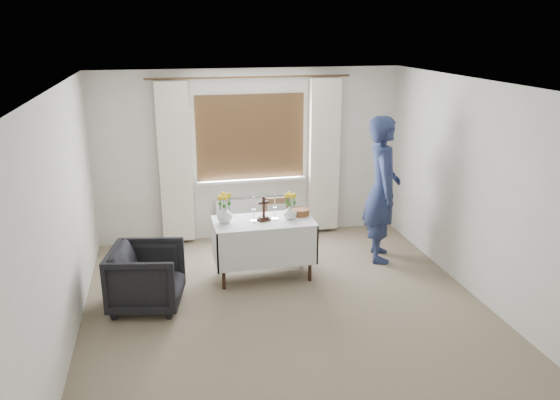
{
  "coord_description": "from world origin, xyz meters",
  "views": [
    {
      "loc": [
        -1.26,
        -5.25,
        3.05
      ],
      "look_at": [
        0.07,
        0.8,
        1.08
      ],
      "focal_mm": 35.0,
      "sensor_mm": 36.0,
      "label": 1
    }
  ],
  "objects_px": {
    "armchair": "(147,277)",
    "person": "(382,189)",
    "flower_vase_right": "(290,212)",
    "flower_vase_left": "(225,215)",
    "altar_table": "(264,249)",
    "wooden_cross": "(264,209)",
    "wooden_chair": "(280,227)"
  },
  "relations": [
    {
      "from": "wooden_chair",
      "to": "wooden_cross",
      "type": "height_order",
      "value": "wooden_cross"
    },
    {
      "from": "altar_table",
      "to": "person",
      "type": "relative_size",
      "value": 0.63
    },
    {
      "from": "flower_vase_left",
      "to": "flower_vase_right",
      "type": "relative_size",
      "value": 1.13
    },
    {
      "from": "wooden_chair",
      "to": "flower_vase_left",
      "type": "height_order",
      "value": "flower_vase_left"
    },
    {
      "from": "wooden_chair",
      "to": "flower_vase_right",
      "type": "bearing_deg",
      "value": -92.21
    },
    {
      "from": "person",
      "to": "armchair",
      "type": "bearing_deg",
      "value": 117.67
    },
    {
      "from": "person",
      "to": "wooden_cross",
      "type": "relative_size",
      "value": 6.33
    },
    {
      "from": "person",
      "to": "altar_table",
      "type": "bearing_deg",
      "value": 113.29
    },
    {
      "from": "person",
      "to": "wooden_chair",
      "type": "bearing_deg",
      "value": 86.22
    },
    {
      "from": "wooden_chair",
      "to": "flower_vase_right",
      "type": "height_order",
      "value": "flower_vase_right"
    },
    {
      "from": "flower_vase_left",
      "to": "flower_vase_right",
      "type": "height_order",
      "value": "flower_vase_left"
    },
    {
      "from": "armchair",
      "to": "person",
      "type": "bearing_deg",
      "value": -66.0
    },
    {
      "from": "person",
      "to": "flower_vase_left",
      "type": "distance_m",
      "value": 2.15
    },
    {
      "from": "altar_table",
      "to": "flower_vase_left",
      "type": "distance_m",
      "value": 0.68
    },
    {
      "from": "altar_table",
      "to": "flower_vase_right",
      "type": "height_order",
      "value": "flower_vase_right"
    },
    {
      "from": "armchair",
      "to": "flower_vase_right",
      "type": "relative_size",
      "value": 4.42
    },
    {
      "from": "altar_table",
      "to": "flower_vase_left",
      "type": "relative_size",
      "value": 6.14
    },
    {
      "from": "wooden_chair",
      "to": "flower_vase_left",
      "type": "bearing_deg",
      "value": -141.97
    },
    {
      "from": "person",
      "to": "flower_vase_right",
      "type": "bearing_deg",
      "value": 116.05
    },
    {
      "from": "wooden_chair",
      "to": "person",
      "type": "relative_size",
      "value": 0.4
    },
    {
      "from": "altar_table",
      "to": "flower_vase_right",
      "type": "relative_size",
      "value": 6.93
    },
    {
      "from": "armchair",
      "to": "person",
      "type": "xyz_separation_m",
      "value": [
        3.09,
        0.72,
        0.62
      ]
    },
    {
      "from": "altar_table",
      "to": "wooden_chair",
      "type": "xyz_separation_m",
      "value": [
        0.36,
        0.69,
        0.01
      ]
    },
    {
      "from": "wooden_chair",
      "to": "armchair",
      "type": "height_order",
      "value": "wooden_chair"
    },
    {
      "from": "armchair",
      "to": "flower_vase_left",
      "type": "bearing_deg",
      "value": -51.73
    },
    {
      "from": "wooden_chair",
      "to": "wooden_cross",
      "type": "distance_m",
      "value": 0.94
    },
    {
      "from": "wooden_cross",
      "to": "armchair",
      "type": "bearing_deg",
      "value": 179.42
    },
    {
      "from": "wooden_chair",
      "to": "wooden_cross",
      "type": "relative_size",
      "value": 2.52
    },
    {
      "from": "person",
      "to": "wooden_cross",
      "type": "bearing_deg",
      "value": 113.4
    },
    {
      "from": "flower_vase_right",
      "to": "altar_table",
      "type": "bearing_deg",
      "value": 177.51
    },
    {
      "from": "flower_vase_left",
      "to": "person",
      "type": "bearing_deg",
      "value": 6.07
    },
    {
      "from": "wooden_chair",
      "to": "person",
      "type": "bearing_deg",
      "value": -18.62
    }
  ]
}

